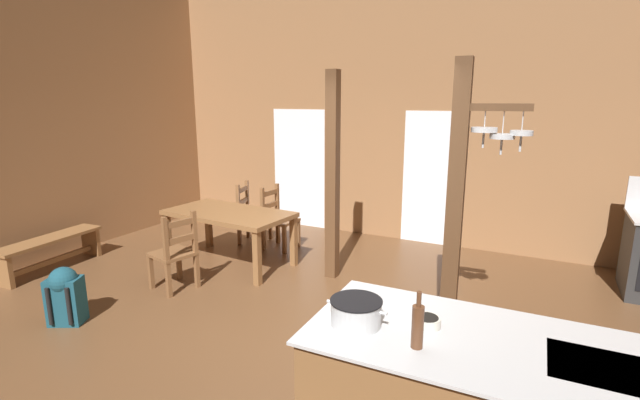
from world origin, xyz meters
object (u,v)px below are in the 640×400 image
Objects in this scene: ladderback_chair_near_window at (175,253)px; backpack at (65,294)px; ladderback_chair_by_post at (278,219)px; stockpot_on_counter at (356,312)px; bottle_tall_on_counter at (418,326)px; ladderback_chair_at_table_end at (251,214)px; mixing_bowl_on_counter at (427,322)px; dining_table at (229,218)px; bench_along_left_wall at (50,248)px.

backpack is (-0.39, -1.13, -0.14)m from ladderback_chair_near_window.
ladderback_chair_near_window is 1.88m from ladderback_chair_by_post.
ladderback_chair_near_window is 2.51× the size of stockpot_on_counter.
ladderback_chair_near_window is 3.66m from bottle_tall_on_counter.
ladderback_chair_by_post is (0.26, 1.86, 0.00)m from ladderback_chair_near_window.
mixing_bowl_on_counter reaches higher than ladderback_chair_at_table_end.
ladderback_chair_near_window is 1.59× the size of backpack.
mixing_bowl_on_counter is (3.00, -3.13, 0.49)m from ladderback_chair_by_post.
ladderback_chair_near_window reaches higher than dining_table.
bottle_tall_on_counter is at bearing -88.28° from mixing_bowl_on_counter.
ladderback_chair_near_window is 1.00× the size of ladderback_chair_by_post.
ladderback_chair_near_window reaches higher than bench_along_left_wall.
dining_table is at bearing 142.17° from bottle_tall_on_counter.
ladderback_chair_at_table_end is 5.86× the size of mixing_bowl_on_counter.
backpack is at bearing 173.77° from bottle_tall_on_counter.
dining_table is at bearing 87.99° from ladderback_chair_near_window.
bench_along_left_wall is at bearing -147.54° from dining_table.
mixing_bowl_on_counter is (3.53, -3.20, 0.49)m from ladderback_chair_at_table_end.
stockpot_on_counter is (2.62, -3.30, 0.54)m from ladderback_chair_by_post.
stockpot_on_counter reaches higher than ladderback_chair_at_table_end.
bench_along_left_wall is 4.34× the size of bottle_tall_on_counter.
bench_along_left_wall is 2.35× the size of backpack.
ladderback_chair_by_post is 1.59× the size of backpack.
mixing_bowl_on_counter is at bearing -21.34° from ladderback_chair_near_window.
dining_table is 1.26× the size of bench_along_left_wall.
ladderback_chair_by_post is 2.51× the size of stockpot_on_counter.
ladderback_chair_by_post is 0.54m from ladderback_chair_at_table_end.
bottle_tall_on_counter reaches higher than ladderback_chair_by_post.
stockpot_on_counter is 1.18× the size of bottle_tall_on_counter.
ladderback_chair_near_window is at bearing 8.11° from bench_along_left_wall.
bench_along_left_wall is at bearing -127.25° from ladderback_chair_at_table_end.
backpack is 1.85× the size of bottle_tall_on_counter.
bench_along_left_wall is (-2.21, -2.13, -0.15)m from ladderback_chair_by_post.
dining_table is 10.89× the size of mixing_bowl_on_counter.
ladderback_chair_by_post is 5.86× the size of mixing_bowl_on_counter.
bench_along_left_wall is at bearing -135.96° from ladderback_chair_by_post.
mixing_bowl_on_counter reaches higher than ladderback_chair_near_window.
ladderback_chair_at_table_end reaches higher than bench_along_left_wall.
ladderback_chair_at_table_end is 2.77m from bench_along_left_wall.
ladderback_chair_at_table_end reaches higher than dining_table.
backpack is at bearing -108.84° from ladderback_chair_near_window.
ladderback_chair_by_post is 0.68× the size of bench_along_left_wall.
dining_table is 5.48× the size of bottle_tall_on_counter.
bottle_tall_on_counter is at bearing -44.31° from ladderback_chair_at_table_end.
stockpot_on_counter is at bearing -51.54° from ladderback_chair_by_post.
backpack is (1.56, -0.85, 0.01)m from bench_along_left_wall.
dining_table is at bearing 145.02° from mixing_bowl_on_counter.
ladderback_chair_near_window is at bearing 153.41° from stockpot_on_counter.
bottle_tall_on_counter is (3.27, -1.53, 0.59)m from ladderback_chair_near_window.
bench_along_left_wall is at bearing 169.17° from mixing_bowl_on_counter.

